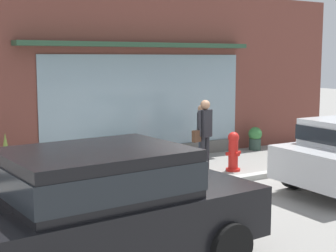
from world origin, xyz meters
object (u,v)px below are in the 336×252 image
object	(u,v)px
potted_plant_doorstep	(6,160)
potted_plant_by_entrance	(118,153)
potted_plant_low_front	(158,154)
potted_plant_corner_tall	(255,138)
pedestrian_with_handbag	(204,130)
pedestrian_passerby	(201,129)
fire_hydrant	(233,151)
parked_car_black	(105,203)

from	to	relation	value
potted_plant_doorstep	potted_plant_by_entrance	bearing A→B (deg)	4.34
potted_plant_low_front	potted_plant_corner_tall	bearing A→B (deg)	5.36
pedestrian_with_handbag	potted_plant_low_front	bearing A→B (deg)	-83.82
potted_plant_low_front	potted_plant_doorstep	world-z (taller)	potted_plant_doorstep
potted_plant_by_entrance	potted_plant_corner_tall	bearing A→B (deg)	1.23
pedestrian_passerby	potted_plant_doorstep	world-z (taller)	pedestrian_passerby
fire_hydrant	potted_plant_by_entrance	distance (m)	2.88
pedestrian_with_handbag	parked_car_black	world-z (taller)	pedestrian_with_handbag
fire_hydrant	potted_plant_by_entrance	bearing A→B (deg)	141.63
potted_plant_corner_tall	fire_hydrant	bearing A→B (deg)	-141.64
pedestrian_passerby	potted_plant_by_entrance	world-z (taller)	pedestrian_passerby
potted_plant_corner_tall	parked_car_black	bearing A→B (deg)	-143.32
fire_hydrant	pedestrian_with_handbag	size ratio (longest dim) A/B	0.55
potted_plant_low_front	potted_plant_doorstep	bearing A→B (deg)	179.65
potted_plant_by_entrance	potted_plant_low_front	xyz separation A→B (m)	(1.03, -0.24, -0.10)
pedestrian_with_handbag	potted_plant_doorstep	distance (m)	4.61
pedestrian_passerby	potted_plant_by_entrance	distance (m)	2.28
fire_hydrant	parked_car_black	xyz separation A→B (m)	(-5.18, -3.74, 0.43)
potted_plant_corner_tall	potted_plant_doorstep	size ratio (longest dim) A/B	0.60
pedestrian_passerby	potted_plant_corner_tall	xyz separation A→B (m)	(2.50, 0.71, -0.53)
parked_car_black	potted_plant_corner_tall	xyz separation A→B (m)	(7.56, 5.63, -0.55)
fire_hydrant	pedestrian_with_handbag	world-z (taller)	pedestrian_with_handbag
potted_plant_by_entrance	potted_plant_corner_tall	distance (m)	4.64
pedestrian_with_handbag	potted_plant_corner_tall	world-z (taller)	pedestrian_with_handbag
potted_plant_corner_tall	potted_plant_doorstep	bearing A→B (deg)	-177.58
fire_hydrant	parked_car_black	distance (m)	6.40
fire_hydrant	potted_plant_corner_tall	distance (m)	3.04
potted_plant_low_front	parked_car_black	bearing A→B (deg)	-126.73
fire_hydrant	parked_car_black	bearing A→B (deg)	-144.12
potted_plant_low_front	potted_plant_doorstep	distance (m)	3.87
potted_plant_by_entrance	potted_plant_low_front	distance (m)	1.06
fire_hydrant	potted_plant_doorstep	xyz separation A→B (m)	(-5.09, 1.57, 0.06)
pedestrian_with_handbag	pedestrian_passerby	distance (m)	1.10
parked_car_black	potted_plant_low_front	distance (m)	6.63
pedestrian_passerby	potted_plant_corner_tall	world-z (taller)	pedestrian_passerby
potted_plant_doorstep	fire_hydrant	bearing A→B (deg)	-17.14
potted_plant_corner_tall	pedestrian_passerby	bearing A→B (deg)	-164.27
fire_hydrant	potted_plant_low_front	size ratio (longest dim) A/B	1.72
pedestrian_with_handbag	potted_plant_by_entrance	distance (m)	2.28
potted_plant_by_entrance	potted_plant_doorstep	xyz separation A→B (m)	(-2.84, -0.22, 0.17)
potted_plant_doorstep	pedestrian_with_handbag	bearing A→B (deg)	-16.65
parked_car_black	pedestrian_with_handbag	bearing A→B (deg)	38.59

